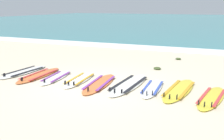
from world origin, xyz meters
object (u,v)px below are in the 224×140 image
object	(u,v)px
surfboard_8	(211,98)
surfboard_4	(100,83)
surfboard_7	(179,90)
surfboard_2	(56,77)
surfboard_0	(24,72)
surfboard_5	(129,84)
surfboard_6	(152,88)
surfboard_1	(39,75)
surfboard_3	(80,80)

from	to	relation	value
surfboard_8	surfboard_4	bearing A→B (deg)	179.59
surfboard_7	surfboard_8	bearing A→B (deg)	-21.09
surfboard_2	surfboard_7	world-z (taller)	same
surfboard_0	surfboard_4	distance (m)	3.13
surfboard_0	surfboard_5	size ratio (longest dim) A/B	0.86
surfboard_4	surfboard_7	distance (m)	2.34
surfboard_7	surfboard_8	size ratio (longest dim) A/B	1.13
surfboard_2	surfboard_4	xyz separation A→B (m)	(1.62, -0.07, -0.00)
surfboard_0	surfboard_4	world-z (taller)	same
surfboard_5	surfboard_6	xyz separation A→B (m)	(0.75, -0.10, 0.00)
surfboard_7	surfboard_6	bearing A→B (deg)	-167.98
surfboard_6	surfboard_8	size ratio (longest dim) A/B	0.89
surfboard_4	surfboard_8	xyz separation A→B (m)	(3.20, -0.02, 0.00)
surfboard_1	surfboard_8	distance (m)	5.52
surfboard_2	surfboard_7	xyz separation A→B (m)	(3.94, 0.25, 0.00)
surfboard_4	surfboard_8	bearing A→B (deg)	-0.41
surfboard_3	surfboard_4	xyz separation A→B (m)	(0.77, -0.14, -0.00)
surfboard_2	surfboard_0	bearing A→B (deg)	173.13
surfboard_2	surfboard_5	distance (m)	2.47
surfboard_8	surfboard_3	bearing A→B (deg)	177.64
surfboard_2	surfboard_6	xyz separation A→B (m)	(3.22, 0.09, 0.00)
surfboard_1	surfboard_2	world-z (taller)	same
surfboard_3	surfboard_5	world-z (taller)	same
surfboard_4	surfboard_5	xyz separation A→B (m)	(0.84, 0.26, 0.00)
surfboard_4	surfboard_0	bearing A→B (deg)	175.45
surfboard_2	surfboard_4	world-z (taller)	same
surfboard_7	surfboard_3	bearing A→B (deg)	-176.74
surfboard_5	surfboard_3	bearing A→B (deg)	-175.74
surfboard_0	surfboard_8	bearing A→B (deg)	-2.46
surfboard_3	surfboard_7	size ratio (longest dim) A/B	0.84
surfboard_2	surfboard_7	distance (m)	3.95
surfboard_0	surfboard_6	xyz separation A→B (m)	(4.72, -0.09, 0.00)
surfboard_2	surfboard_5	bearing A→B (deg)	4.48
surfboard_3	surfboard_4	bearing A→B (deg)	-10.32
surfboard_2	surfboard_6	distance (m)	3.22
surfboard_3	surfboard_4	world-z (taller)	same
surfboard_5	surfboard_2	bearing A→B (deg)	-175.52
surfboard_0	surfboard_7	world-z (taller)	same
surfboard_2	surfboard_8	size ratio (longest dim) A/B	0.91
surfboard_0	surfboard_3	distance (m)	2.35
surfboard_4	surfboard_5	distance (m)	0.88
surfboard_8	surfboard_7	bearing A→B (deg)	158.91
surfboard_0	surfboard_2	world-z (taller)	same
surfboard_4	surfboard_8	world-z (taller)	same
surfboard_3	surfboard_2	bearing A→B (deg)	-175.11
surfboard_5	surfboard_7	xyz separation A→B (m)	(1.48, 0.06, 0.00)
surfboard_1	surfboard_5	xyz separation A→B (m)	(3.16, 0.17, 0.00)
surfboard_3	surfboard_6	size ratio (longest dim) A/B	1.06
surfboard_3	surfboard_5	bearing A→B (deg)	4.26
surfboard_1	surfboard_4	xyz separation A→B (m)	(2.32, -0.09, -0.00)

